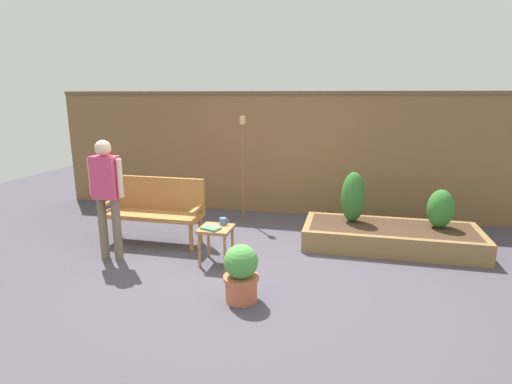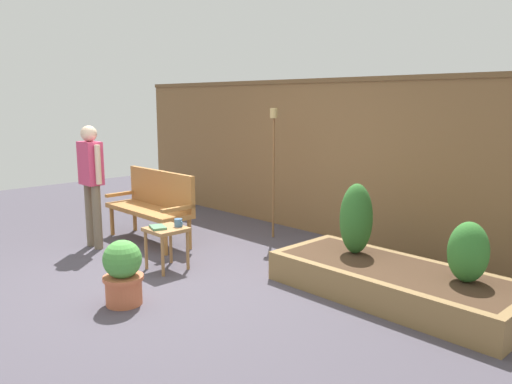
{
  "view_description": "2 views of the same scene",
  "coord_description": "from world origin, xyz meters",
  "px_view_note": "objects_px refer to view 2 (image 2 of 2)",
  "views": [
    {
      "loc": [
        1.23,
        -4.46,
        2.1
      ],
      "look_at": [
        -0.01,
        0.88,
        0.78
      ],
      "focal_mm": 28.37,
      "sensor_mm": 36.0,
      "label": 1
    },
    {
      "loc": [
        4.31,
        -2.97,
        1.88
      ],
      "look_at": [
        0.53,
        0.66,
        0.93
      ],
      "focal_mm": 36.01,
      "sensor_mm": 36.0,
      "label": 2
    }
  ],
  "objects_px": {
    "shrub_near_bench": "(356,219)",
    "person_by_bench": "(91,176)",
    "potted_boxwood": "(123,272)",
    "cup_on_table": "(178,223)",
    "tiki_torch": "(273,150)",
    "side_table": "(166,235)",
    "book_on_table": "(158,227)",
    "shrub_far_corner": "(468,252)",
    "garden_bench": "(154,201)"
  },
  "relations": [
    {
      "from": "shrub_near_bench",
      "to": "person_by_bench",
      "type": "xyz_separation_m",
      "value": [
        -3.05,
        -1.38,
        0.27
      ]
    },
    {
      "from": "shrub_near_bench",
      "to": "potted_boxwood",
      "type": "bearing_deg",
      "value": -118.26
    },
    {
      "from": "person_by_bench",
      "to": "shrub_near_bench",
      "type": "bearing_deg",
      "value": 24.35
    },
    {
      "from": "cup_on_table",
      "to": "tiki_torch",
      "type": "height_order",
      "value": "tiki_torch"
    },
    {
      "from": "side_table",
      "to": "book_on_table",
      "type": "distance_m",
      "value": 0.13
    },
    {
      "from": "cup_on_table",
      "to": "book_on_table",
      "type": "xyz_separation_m",
      "value": [
        -0.09,
        -0.21,
        -0.03
      ]
    },
    {
      "from": "side_table",
      "to": "potted_boxwood",
      "type": "bearing_deg",
      "value": -56.95
    },
    {
      "from": "shrub_far_corner",
      "to": "person_by_bench",
      "type": "bearing_deg",
      "value": -161.91
    },
    {
      "from": "shrub_near_bench",
      "to": "tiki_torch",
      "type": "distance_m",
      "value": 1.98
    },
    {
      "from": "person_by_bench",
      "to": "potted_boxwood",
      "type": "bearing_deg",
      "value": -19.45
    },
    {
      "from": "cup_on_table",
      "to": "shrub_near_bench",
      "type": "xyz_separation_m",
      "value": [
        1.61,
        1.08,
        0.14
      ]
    },
    {
      "from": "cup_on_table",
      "to": "shrub_near_bench",
      "type": "distance_m",
      "value": 1.95
    },
    {
      "from": "cup_on_table",
      "to": "person_by_bench",
      "type": "bearing_deg",
      "value": -168.18
    },
    {
      "from": "book_on_table",
      "to": "tiki_torch",
      "type": "bearing_deg",
      "value": 111.64
    },
    {
      "from": "garden_bench",
      "to": "person_by_bench",
      "type": "xyz_separation_m",
      "value": [
        -0.26,
        -0.74,
        0.39
      ]
    },
    {
      "from": "book_on_table",
      "to": "potted_boxwood",
      "type": "bearing_deg",
      "value": -33.64
    },
    {
      "from": "garden_bench",
      "to": "shrub_far_corner",
      "type": "bearing_deg",
      "value": 9.2
    },
    {
      "from": "side_table",
      "to": "shrub_far_corner",
      "type": "height_order",
      "value": "shrub_far_corner"
    },
    {
      "from": "person_by_bench",
      "to": "tiki_torch",
      "type": "bearing_deg",
      "value": 58.01
    },
    {
      "from": "garden_bench",
      "to": "shrub_near_bench",
      "type": "height_order",
      "value": "shrub_near_bench"
    },
    {
      "from": "book_on_table",
      "to": "cup_on_table",
      "type": "bearing_deg",
      "value": 85.49
    },
    {
      "from": "garden_bench",
      "to": "tiki_torch",
      "type": "relative_size",
      "value": 0.82
    },
    {
      "from": "side_table",
      "to": "shrub_far_corner",
      "type": "bearing_deg",
      "value": 23.01
    },
    {
      "from": "potted_boxwood",
      "to": "shrub_far_corner",
      "type": "bearing_deg",
      "value": 42.08
    },
    {
      "from": "side_table",
      "to": "tiki_torch",
      "type": "height_order",
      "value": "tiki_torch"
    },
    {
      "from": "side_table",
      "to": "shrub_far_corner",
      "type": "distance_m",
      "value": 3.1
    },
    {
      "from": "shrub_far_corner",
      "to": "person_by_bench",
      "type": "relative_size",
      "value": 0.35
    },
    {
      "from": "shrub_near_bench",
      "to": "shrub_far_corner",
      "type": "relative_size",
      "value": 1.36
    },
    {
      "from": "shrub_near_bench",
      "to": "garden_bench",
      "type": "bearing_deg",
      "value": -167.02
    },
    {
      "from": "side_table",
      "to": "shrub_far_corner",
      "type": "xyz_separation_m",
      "value": [
        2.85,
        1.21,
        0.17
      ]
    },
    {
      "from": "potted_boxwood",
      "to": "shrub_near_bench",
      "type": "xyz_separation_m",
      "value": [
        1.11,
        2.07,
        0.35
      ]
    },
    {
      "from": "side_table",
      "to": "cup_on_table",
      "type": "xyz_separation_m",
      "value": [
        0.05,
        0.13,
        0.13
      ]
    },
    {
      "from": "tiki_torch",
      "to": "garden_bench",
      "type": "bearing_deg",
      "value": -127.98
    },
    {
      "from": "potted_boxwood",
      "to": "person_by_bench",
      "type": "relative_size",
      "value": 0.39
    },
    {
      "from": "garden_bench",
      "to": "cup_on_table",
      "type": "distance_m",
      "value": 1.25
    },
    {
      "from": "cup_on_table",
      "to": "potted_boxwood",
      "type": "distance_m",
      "value": 1.13
    },
    {
      "from": "side_table",
      "to": "cup_on_table",
      "type": "bearing_deg",
      "value": 66.84
    },
    {
      "from": "person_by_bench",
      "to": "cup_on_table",
      "type": "bearing_deg",
      "value": 11.82
    },
    {
      "from": "side_table",
      "to": "person_by_bench",
      "type": "distance_m",
      "value": 1.49
    },
    {
      "from": "garden_bench",
      "to": "cup_on_table",
      "type": "xyz_separation_m",
      "value": [
        1.17,
        -0.44,
        -0.02
      ]
    },
    {
      "from": "book_on_table",
      "to": "person_by_bench",
      "type": "height_order",
      "value": "person_by_bench"
    },
    {
      "from": "potted_boxwood",
      "to": "person_by_bench",
      "type": "bearing_deg",
      "value": 160.55
    },
    {
      "from": "potted_boxwood",
      "to": "tiki_torch",
      "type": "bearing_deg",
      "value": 104.36
    },
    {
      "from": "tiki_torch",
      "to": "shrub_far_corner",
      "type": "bearing_deg",
      "value": -11.82
    },
    {
      "from": "cup_on_table",
      "to": "potted_boxwood",
      "type": "height_order",
      "value": "potted_boxwood"
    },
    {
      "from": "cup_on_table",
      "to": "person_by_bench",
      "type": "relative_size",
      "value": 0.08
    },
    {
      "from": "shrub_far_corner",
      "to": "tiki_torch",
      "type": "relative_size",
      "value": 0.31
    },
    {
      "from": "garden_bench",
      "to": "potted_boxwood",
      "type": "relative_size",
      "value": 2.35
    },
    {
      "from": "side_table",
      "to": "book_on_table",
      "type": "bearing_deg",
      "value": -113.62
    },
    {
      "from": "side_table",
      "to": "book_on_table",
      "type": "height_order",
      "value": "book_on_table"
    }
  ]
}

